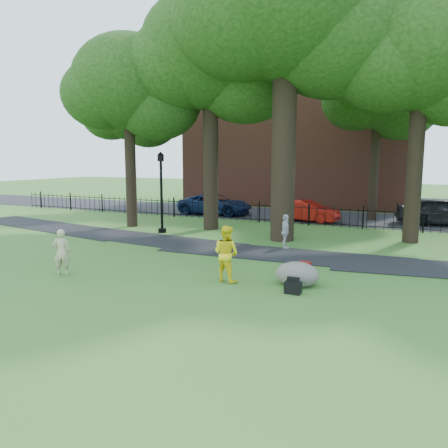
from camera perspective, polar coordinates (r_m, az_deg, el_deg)
The scene contains 17 objects.
ground at distance 14.40m, azimuth -0.95°, elevation -6.78°, with size 120.00×120.00×0.00m, color #2F6D26.
footpath at distance 17.57m, azimuth 7.61°, elevation -4.04°, with size 36.00×2.60×0.03m, color black.
street at distance 29.37m, azimuth 12.87°, elevation 0.88°, with size 80.00×7.00×0.02m, color black.
iron_fence at distance 25.43m, azimuth 10.99°, elevation 1.15°, with size 44.00×0.04×1.20m.
brick_building at distance 37.91m, azimuth 9.79°, elevation 11.74°, with size 18.00×8.00×12.00m, color brown.
big_tree at distance 21.42m, azimuth 8.60°, elevation 25.67°, with size 10.08×8.61×14.37m.
tree_row at distance 22.05m, azimuth 10.53°, elevation 19.78°, with size 26.82×7.96×12.42m.
woman at distance 15.33m, azimuth -20.43°, elevation -3.44°, with size 0.56×0.37×1.53m, color #C2B485.
man at distance 13.57m, azimuth 0.28°, elevation -3.88°, with size 0.86×0.67×1.77m, color yellow.
pedestrian at distance 18.65m, azimuth 8.01°, elevation -1.00°, with size 0.87×0.36×1.48m, color #B8B9BE.
boulder at distance 13.46m, azimuth 9.54°, elevation -6.28°, with size 1.33×1.00×0.77m, color #5E5A4E.
lamppost at distance 22.67m, azimuth -8.18°, elevation 3.99°, with size 0.41×0.41×4.16m.
backpack at distance 12.68m, azimuth 9.00°, elevation -8.22°, with size 0.46×0.29×0.34m, color black.
red_bag at distance 15.41m, azimuth 10.53°, elevation -5.37°, with size 0.40×0.25×0.27m, color maroon.
red_sedan at distance 26.99m, azimuth 10.70°, elevation 1.68°, with size 1.37×3.94×1.30m, color #A7130C.
navy_van at distance 29.96m, azimuth -1.18°, elevation 2.59°, with size 2.32×5.04×1.40m, color #0D1D42.
grey_car at distance 27.93m, azimuth 26.49°, elevation 1.52°, with size 1.95×4.85×1.65m, color black.
Camera 1 is at (6.10, -12.48, 3.80)m, focal length 35.00 mm.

